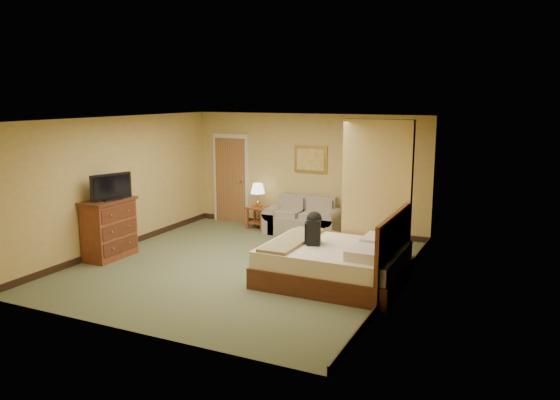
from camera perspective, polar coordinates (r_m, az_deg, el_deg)
The scene contains 17 objects.
floor at distance 9.81m, azimuth -3.98°, elevation -6.91°, with size 6.00×6.00×0.00m, color #565D3C.
ceiling at distance 9.35m, azimuth -4.19°, elevation 8.45°, with size 6.00×6.00×0.00m, color white.
back_wall at distance 12.16m, azimuth 2.87°, elevation 2.88°, with size 5.50×0.02×2.60m, color tan.
left_wall at distance 11.09m, azimuth -16.57°, elevation 1.65°, with size 0.02×6.00×2.60m, color tan.
right_wall at distance 8.51m, azimuth 12.29°, elevation -0.85°, with size 0.02×6.00×2.60m, color tan.
partition at distance 9.53m, azimuth 10.05°, elevation 0.49°, with size 1.20×0.15×2.60m, color tan.
door at distance 13.03m, azimuth -5.15°, elevation 2.20°, with size 0.94×0.16×2.10m.
baseboard at distance 12.39m, azimuth 2.80°, elevation -2.81°, with size 5.50×0.02×0.12m, color black.
loveseat at distance 11.93m, azimuth 2.41°, elevation -2.32°, with size 1.63×0.76×0.82m.
side_table at distance 12.47m, azimuth -2.32°, elevation -1.47°, with size 0.45×0.45×0.49m.
table_lamp at distance 12.35m, azimuth -2.34°, elevation 1.15°, with size 0.33×0.33×0.54m.
coffee_table at distance 10.02m, azimuth 4.30°, elevation -4.40°, with size 1.00×1.00×0.50m.
wall_picture at distance 12.07m, azimuth 3.21°, elevation 4.25°, with size 0.77×0.04×0.60m.
dresser at distance 10.61m, azimuth -17.39°, elevation -2.86°, with size 0.55×1.04×1.11m.
tv at distance 10.39m, azimuth -17.23°, elevation 1.26°, with size 0.31×0.77×0.49m.
bed at distance 8.91m, azimuth 5.97°, elevation -6.55°, with size 2.23×1.90×1.23m.
backpack at distance 8.89m, azimuth 3.58°, elevation -2.83°, with size 0.30×0.36×0.54m.
Camera 1 is at (4.59, -8.13, 3.00)m, focal length 35.00 mm.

